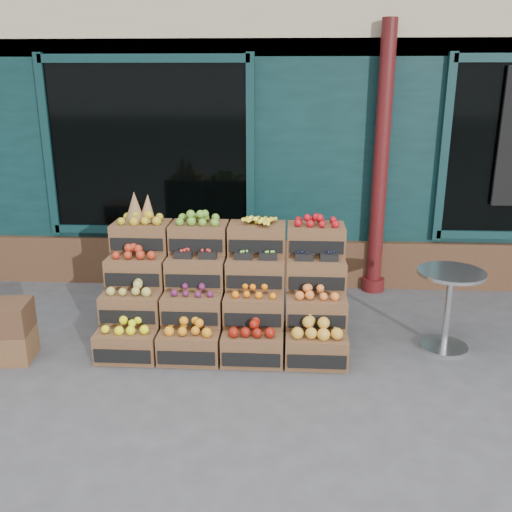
{
  "coord_description": "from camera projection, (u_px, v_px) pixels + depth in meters",
  "views": [
    {
      "loc": [
        0.11,
        -4.77,
        2.59
      ],
      "look_at": [
        -0.2,
        0.7,
        0.85
      ],
      "focal_mm": 40.0,
      "sensor_mm": 36.0,
      "label": 1
    }
  ],
  "objects": [
    {
      "name": "bistro_table",
      "position": [
        449.0,
        301.0,
        5.52
      ],
      "size": [
        0.64,
        0.64,
        0.81
      ],
      "rotation": [
        0.0,
        0.0,
        0.03
      ],
      "color": "silver",
      "rests_on": "ground"
    },
    {
      "name": "shop_facade",
      "position": [
        283.0,
        88.0,
        9.47
      ],
      "size": [
        12.0,
        6.24,
        4.8
      ],
      "color": "black",
      "rests_on": "ground"
    },
    {
      "name": "ground",
      "position": [
        273.0,
        365.0,
        5.33
      ],
      "size": [
        60.0,
        60.0,
        0.0
      ],
      "primitive_type": "plane",
      "color": "#454548",
      "rests_on": "ground"
    },
    {
      "name": "spare_crates",
      "position": [
        0.0,
        331.0,
        5.36
      ],
      "size": [
        0.62,
        0.47,
        0.57
      ],
      "rotation": [
        0.0,
        0.0,
        0.14
      ],
      "color": "brown",
      "rests_on": "ground"
    },
    {
      "name": "crate_display",
      "position": [
        225.0,
        297.0,
        5.76
      ],
      "size": [
        2.37,
        1.15,
        1.48
      ],
      "rotation": [
        0.0,
        0.0,
        -0.0
      ],
      "color": "brown",
      "rests_on": "ground"
    },
    {
      "name": "shopkeeper",
      "position": [
        135.0,
        204.0,
        7.96
      ],
      "size": [
        0.69,
        0.5,
        1.75
      ],
      "primitive_type": "imported",
      "rotation": [
        0.0,
        0.0,
        3.0
      ],
      "color": "#1A5E25",
      "rests_on": "ground"
    }
  ]
}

